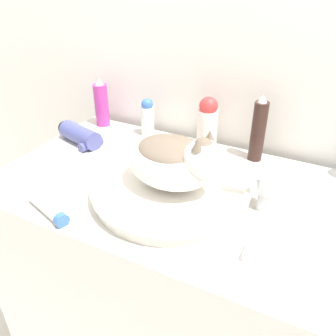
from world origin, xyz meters
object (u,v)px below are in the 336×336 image
(cream_tube, at_px, (48,209))
(hair_dryer, at_px, (81,136))
(cat, at_px, (174,159))
(soap_bar, at_px, (264,257))
(lotion_bottle_white, at_px, (208,124))
(deodorant_stick, at_px, (148,117))
(faucet, at_px, (264,188))
(hairspray_can_black, at_px, (258,131))
(spray_bottle_trigger, at_px, (101,104))

(cream_tube, xyz_separation_m, hair_dryer, (-0.18, 0.35, 0.01))
(cat, relative_size, cream_tube, 1.89)
(cat, xyz_separation_m, soap_bar, (0.28, -0.12, -0.11))
(cream_tube, distance_m, hair_dryer, 0.40)
(cat, xyz_separation_m, lotion_bottle_white, (-0.03, 0.31, -0.03))
(cream_tube, height_order, hair_dryer, hair_dryer)
(deodorant_stick, bearing_deg, faucet, -27.32)
(cream_tube, bearing_deg, hair_dryer, 117.01)
(lotion_bottle_white, relative_size, soap_bar, 2.21)
(faucet, relative_size, lotion_bottle_white, 0.66)
(hairspray_can_black, bearing_deg, spray_bottle_trigger, 180.00)
(deodorant_stick, xyz_separation_m, hair_dryer, (-0.17, -0.17, -0.04))
(cat, height_order, hairspray_can_black, hairspray_can_black)
(hairspray_can_black, bearing_deg, lotion_bottle_white, 180.00)
(deodorant_stick, distance_m, hair_dryer, 0.24)
(faucet, height_order, soap_bar, faucet)
(soap_bar, bearing_deg, spray_bottle_trigger, 149.51)
(cat, bearing_deg, faucet, 24.50)
(hairspray_can_black, xyz_separation_m, soap_bar, (0.14, -0.43, -0.09))
(cream_tube, bearing_deg, cat, 39.79)
(cream_tube, bearing_deg, spray_bottle_trigger, 111.70)
(cat, xyz_separation_m, spray_bottle_trigger, (-0.46, 0.31, -0.04))
(hair_dryer, height_order, soap_bar, hair_dryer)
(cat, height_order, cream_tube, cat)
(faucet, xyz_separation_m, cream_tube, (-0.48, -0.27, -0.05))
(deodorant_stick, bearing_deg, cat, -50.13)
(hairspray_can_black, xyz_separation_m, hair_dryer, (-0.57, -0.17, -0.07))
(deodorant_stick, bearing_deg, hair_dryer, -136.08)
(faucet, distance_m, spray_bottle_trigger, 0.73)
(hairspray_can_black, bearing_deg, hair_dryer, -163.68)
(spray_bottle_trigger, bearing_deg, hair_dryer, -80.81)
(hairspray_can_black, height_order, hair_dryer, hairspray_can_black)
(hairspray_can_black, height_order, spray_bottle_trigger, hairspray_can_black)
(faucet, relative_size, deodorant_stick, 0.87)
(faucet, bearing_deg, hairspray_can_black, -85.18)
(cat, distance_m, soap_bar, 0.32)
(spray_bottle_trigger, xyz_separation_m, cream_tube, (0.21, -0.52, -0.07))
(cat, distance_m, spray_bottle_trigger, 0.55)
(hairspray_can_black, height_order, deodorant_stick, hairspray_can_black)
(cat, relative_size, spray_bottle_trigger, 1.61)
(spray_bottle_trigger, bearing_deg, cat, -33.99)
(spray_bottle_trigger, bearing_deg, cream_tube, -68.30)
(cream_tube, bearing_deg, faucet, 29.57)
(hair_dryer, bearing_deg, lotion_bottle_white, -142.69)
(deodorant_stick, relative_size, hair_dryer, 0.73)
(hair_dryer, bearing_deg, spray_bottle_trigger, -66.04)
(hair_dryer, bearing_deg, soap_bar, 174.19)
(faucet, xyz_separation_m, hairspray_can_black, (-0.09, 0.25, 0.04))
(cat, bearing_deg, deodorant_stick, 139.35)
(faucet, xyz_separation_m, soap_bar, (0.05, -0.18, -0.05))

